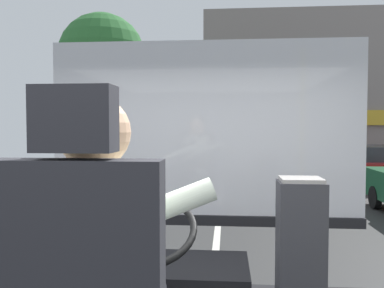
{
  "coord_description": "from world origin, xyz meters",
  "views": [
    {
      "loc": [
        0.17,
        -1.62,
        1.99
      ],
      "look_at": [
        -0.05,
        0.92,
        1.88
      ],
      "focal_mm": 37.92,
      "sensor_mm": 36.0,
      "label": 1
    }
  ],
  "objects_px": {
    "bus_driver": "(100,258)",
    "fare_box": "(300,270)",
    "parked_car_blue": "(334,153)",
    "parked_car_red": "(367,165)"
  },
  "relations": [
    {
      "from": "bus_driver",
      "to": "parked_car_red",
      "type": "relative_size",
      "value": 0.22
    },
    {
      "from": "bus_driver",
      "to": "parked_car_blue",
      "type": "xyz_separation_m",
      "value": [
        5.36,
        18.06,
        -0.83
      ]
    },
    {
      "from": "fare_box",
      "to": "parked_car_red",
      "type": "height_order",
      "value": "fare_box"
    },
    {
      "from": "fare_box",
      "to": "parked_car_blue",
      "type": "height_order",
      "value": "fare_box"
    },
    {
      "from": "fare_box",
      "to": "parked_car_red",
      "type": "relative_size",
      "value": 0.26
    },
    {
      "from": "parked_car_blue",
      "to": "bus_driver",
      "type": "bearing_deg",
      "value": -106.53
    },
    {
      "from": "bus_driver",
      "to": "fare_box",
      "type": "height_order",
      "value": "bus_driver"
    },
    {
      "from": "parked_car_red",
      "to": "parked_car_blue",
      "type": "xyz_separation_m",
      "value": [
        0.21,
        5.22,
        0.05
      ]
    },
    {
      "from": "parked_car_red",
      "to": "parked_car_blue",
      "type": "relative_size",
      "value": 0.92
    },
    {
      "from": "fare_box",
      "to": "parked_car_blue",
      "type": "distance_m",
      "value": 17.75
    }
  ]
}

